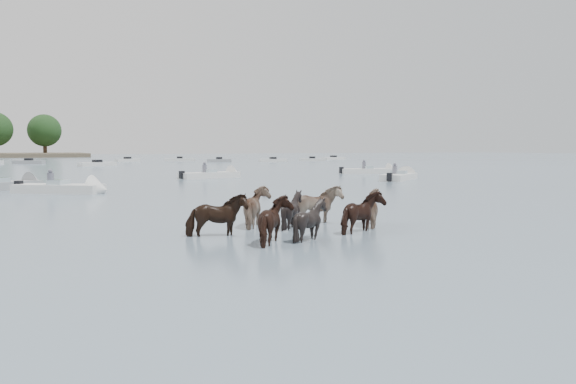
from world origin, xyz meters
name	(u,v)px	position (x,y,z in m)	size (l,w,h in m)	color
ground	(284,248)	(0.00, 0.00, 0.00)	(400.00, 400.00, 0.00)	slate
pony_herd	(301,215)	(1.64, 2.31, 0.49)	(6.81, 4.68, 1.48)	black
swimming_pony	(264,191)	(6.05, 15.48, 0.10)	(0.72, 0.44, 0.44)	black
motorboat_a	(11,185)	(-6.39, 24.75, 0.23)	(5.24, 4.18, 1.92)	gray
motorboat_b	(72,189)	(-3.36, 20.14, 0.23)	(5.21, 4.22, 1.92)	silver
motorboat_c	(217,175)	(8.71, 31.54, 0.23)	(5.75, 2.98, 1.92)	silver
motorboat_d	(402,177)	(20.86, 23.08, 0.23)	(5.35, 4.70, 1.92)	silver
motorboat_e	(375,171)	(24.79, 32.46, 0.22)	(5.99, 2.60, 1.92)	silver
distant_flotilla	(51,163)	(-1.83, 77.18, 0.26)	(109.03, 24.93, 0.93)	silver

